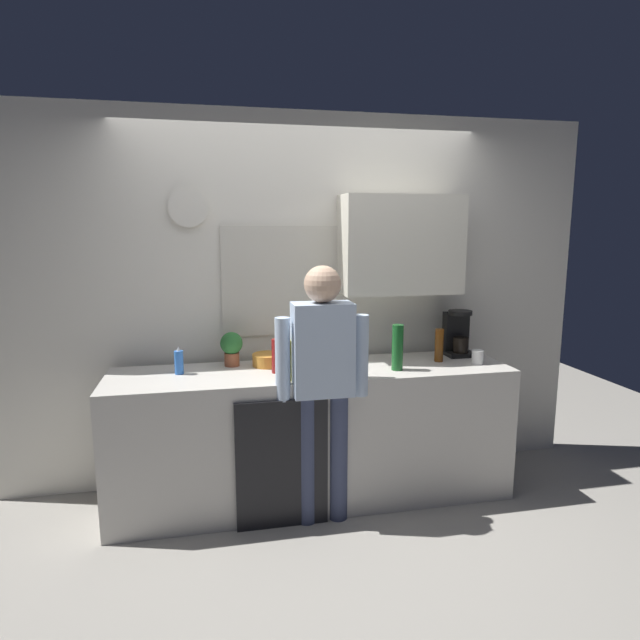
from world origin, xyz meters
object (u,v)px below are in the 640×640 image
(coffee_maker, at_px, (458,335))
(bottle_red_vinegar, at_px, (277,356))
(bottle_green_wine, at_px, (398,347))
(person_at_sink, at_px, (322,374))
(bottle_amber_beer, at_px, (439,345))
(bottle_olive_oil, at_px, (291,360))
(mixing_bowl, at_px, (269,360))
(potted_plant, at_px, (232,347))
(cup_white_mug, at_px, (478,357))
(dish_soap, at_px, (179,362))

(coffee_maker, bearing_deg, bottle_red_vinegar, -170.60)
(bottle_green_wine, relative_size, person_at_sink, 0.19)
(bottle_green_wine, relative_size, bottle_amber_beer, 1.30)
(coffee_maker, relative_size, bottle_amber_beer, 1.43)
(coffee_maker, bearing_deg, bottle_olive_oil, -162.12)
(mixing_bowl, bearing_deg, bottle_red_vinegar, -81.01)
(potted_plant, bearing_deg, bottle_green_wine, -17.28)
(bottle_amber_beer, bearing_deg, cup_white_mug, -27.53)
(bottle_olive_oil, bearing_deg, bottle_amber_beer, 13.32)
(bottle_red_vinegar, bearing_deg, potted_plant, 139.21)
(cup_white_mug, relative_size, dish_soap, 0.53)
(bottle_olive_oil, bearing_deg, coffee_maker, 17.88)
(bottle_red_vinegar, bearing_deg, bottle_olive_oil, -71.81)
(cup_white_mug, distance_m, person_at_sink, 1.15)
(bottle_amber_beer, bearing_deg, dish_soap, 178.87)
(bottle_olive_oil, relative_size, bottle_amber_beer, 1.09)
(bottle_green_wine, xyz_separation_m, cup_white_mug, (0.59, 0.03, -0.10))
(bottle_olive_oil, relative_size, person_at_sink, 0.16)
(mixing_bowl, height_order, potted_plant, potted_plant)
(bottle_amber_beer, bearing_deg, bottle_green_wine, -156.87)
(dish_soap, bearing_deg, potted_plant, 22.36)
(potted_plant, bearing_deg, mixing_bowl, -10.39)
(coffee_maker, bearing_deg, dish_soap, -176.29)
(coffee_maker, height_order, cup_white_mug, coffee_maker)
(bottle_olive_oil, distance_m, bottle_red_vinegar, 0.20)
(bottle_red_vinegar, xyz_separation_m, potted_plant, (-0.27, 0.24, 0.02))
(bottle_olive_oil, height_order, bottle_green_wine, bottle_green_wine)
(bottle_olive_oil, relative_size, bottle_red_vinegar, 1.14)
(bottle_amber_beer, xyz_separation_m, person_at_sink, (-0.90, -0.33, -0.06))
(cup_white_mug, distance_m, potted_plant, 1.67)
(dish_soap, height_order, person_at_sink, person_at_sink)
(bottle_olive_oil, xyz_separation_m, bottle_green_wine, (0.72, 0.10, 0.02))
(bottle_amber_beer, bearing_deg, mixing_bowl, 173.72)
(bottle_green_wine, height_order, mixing_bowl, bottle_green_wine)
(bottle_olive_oil, distance_m, mixing_bowl, 0.40)
(bottle_olive_oil, bearing_deg, mixing_bowl, 103.70)
(potted_plant, bearing_deg, coffee_maker, -0.40)
(coffee_maker, distance_m, bottle_red_vinegar, 1.38)
(bottle_green_wine, relative_size, mixing_bowl, 1.36)
(bottle_red_vinegar, bearing_deg, dish_soap, 171.01)
(bottle_green_wine, distance_m, mixing_bowl, 0.87)
(cup_white_mug, height_order, potted_plant, potted_plant)
(cup_white_mug, relative_size, person_at_sink, 0.06)
(bottle_green_wine, height_order, dish_soap, bottle_green_wine)
(bottle_olive_oil, distance_m, dish_soap, 0.74)
(bottle_red_vinegar, xyz_separation_m, dish_soap, (-0.61, 0.10, -0.03))
(bottle_red_vinegar, distance_m, cup_white_mug, 1.37)
(bottle_olive_oil, height_order, person_at_sink, person_at_sink)
(bottle_olive_oil, bearing_deg, person_at_sink, -22.59)
(bottle_amber_beer, bearing_deg, bottle_olive_oil, -166.68)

